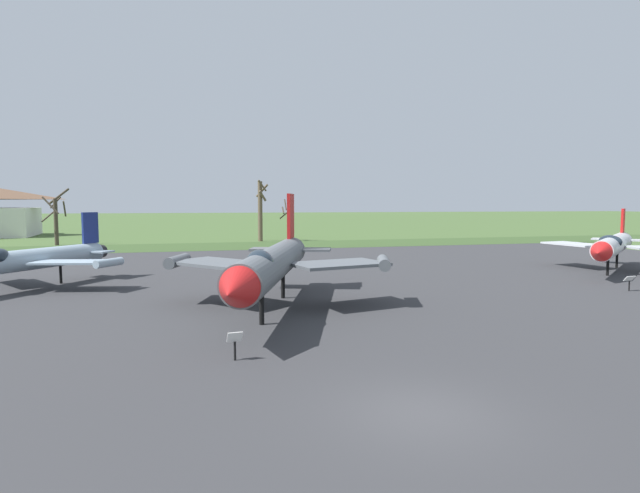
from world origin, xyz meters
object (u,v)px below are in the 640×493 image
jet_fighter_rear_center (613,245)px  info_placard_rear_center (629,281)px  jet_fighter_front_right (22,260)px  info_placard_front_left (235,343)px  jet_fighter_front_left (273,263)px

jet_fighter_rear_center → info_placard_rear_center: (-5.98, -7.32, -1.47)m
jet_fighter_front_right → info_placard_front_left: bearing=-57.3°
jet_fighter_front_left → info_placard_front_left: jet_fighter_front_left is taller
jet_fighter_front_left → jet_fighter_front_right: (-13.60, 9.66, -0.49)m
jet_fighter_front_right → jet_fighter_rear_center: 41.16m
jet_fighter_front_left → jet_fighter_front_right: jet_fighter_front_left is taller
jet_fighter_front_right → jet_fighter_rear_center: (41.09, -2.30, 0.22)m
jet_fighter_front_right → jet_fighter_front_left: bearing=-35.4°
info_placard_front_left → jet_fighter_front_right: bearing=122.7°
jet_fighter_rear_center → info_placard_front_left: bearing=-153.6°
jet_fighter_rear_center → jet_fighter_front_left: bearing=-165.0°
info_placard_front_left → jet_fighter_front_right: 20.47m
jet_fighter_front_right → info_placard_rear_center: (35.11, -9.61, -1.26)m
info_placard_front_left → jet_fighter_front_right: size_ratio=0.09×
info_placard_rear_center → jet_fighter_front_right: bearing=164.7°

